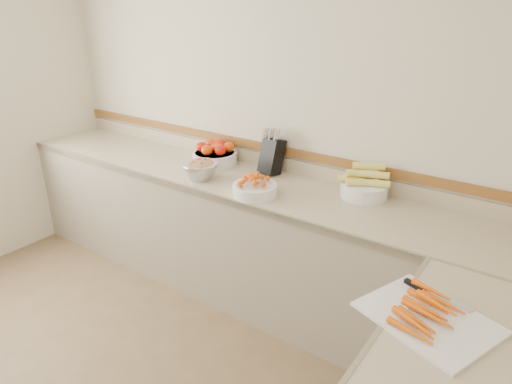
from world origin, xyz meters
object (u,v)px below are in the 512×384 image
Objects in this scene: knife_block at (272,155)px; cutting_board at (428,315)px; corn_bowl at (364,186)px; cherry_tomato_bowl at (255,188)px; tomato_bowl at (215,154)px; rhubarb_bowl at (201,169)px.

knife_block is 0.59× the size of cutting_board.
knife_block reaches higher than corn_bowl.
corn_bowl is at bearing -1.63° from knife_block.
knife_block is 0.43m from cherry_tomato_bowl.
knife_block is 0.47m from tomato_bowl.
corn_bowl is at bearing 2.56° from tomato_bowl.
tomato_bowl is 0.69m from cherry_tomato_bowl.
cherry_tomato_bowl is 1.13× the size of rhubarb_bowl.
cherry_tomato_bowl is at bearing -28.55° from tomato_bowl.
cutting_board is at bearing -20.20° from rhubarb_bowl.
cutting_board is at bearing -36.12° from knife_block.
rhubarb_bowl is (0.13, -0.31, -0.00)m from tomato_bowl.
corn_bowl is (0.71, -0.02, -0.06)m from knife_block.
cherry_tomato_bowl is (0.14, -0.40, -0.08)m from knife_block.
corn_bowl is 0.57× the size of cutting_board.
cutting_board is (1.39, -1.02, -0.12)m from knife_block.
tomato_bowl is at bearing 151.45° from cherry_tomato_bowl.
tomato_bowl is 1.20× the size of cherry_tomato_bowl.
corn_bowl is 1.29× the size of rhubarb_bowl.
cherry_tomato_bowl is 0.69m from corn_bowl.
tomato_bowl is 1.35× the size of rhubarb_bowl.
tomato_bowl reaches higher than rhubarb_bowl.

